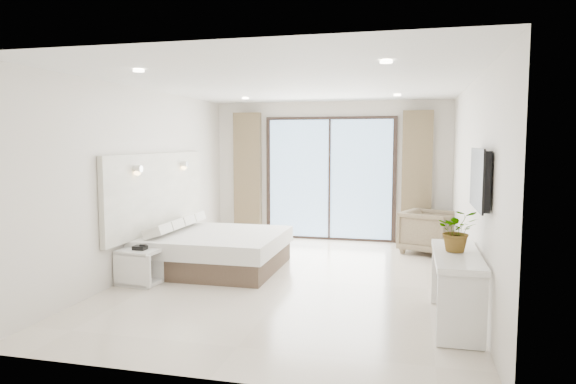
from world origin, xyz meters
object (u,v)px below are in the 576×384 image
Objects in this scene: bed at (215,250)px; console_desk at (456,273)px; nightstand at (139,267)px; armchair at (428,230)px.

console_desk reaches higher than bed.
nightstand is 0.38× the size of console_desk.
armchair is (3.18, 1.90, 0.12)m from bed.
armchair reaches higher than bed.
console_desk is 1.81× the size of armchair.
bed is 2.40× the size of armchair.
armchair is at bearing 93.06° from console_desk.
console_desk is (3.37, -1.66, 0.27)m from bed.
nightstand is at bearing -122.43° from bed.
armchair is at bearing 30.81° from bed.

